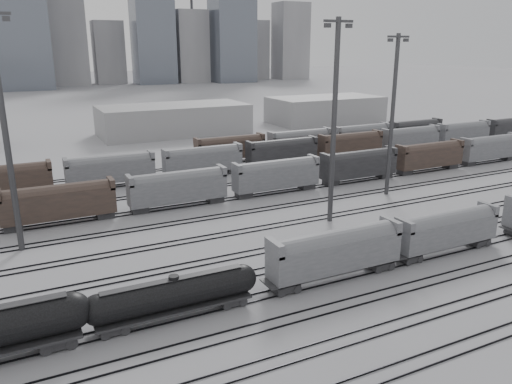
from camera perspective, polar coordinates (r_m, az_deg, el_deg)
name	(u,v)px	position (r m, az deg, el deg)	size (l,w,h in m)	color
ground	(354,280)	(54.62, 11.09, -9.79)	(900.00, 900.00, 0.00)	#A3A3A8
tracks	(275,227)	(68.06, 2.20, -4.00)	(220.00, 71.50, 0.16)	black
tank_car_b	(175,295)	(46.39, -9.29, -11.49)	(16.12, 2.69, 3.98)	black
hopper_car_a	(335,250)	(52.96, 9.06, -6.56)	(15.15, 3.01, 5.42)	black
hopper_car_b	(447,228)	(63.09, 20.98, -3.90)	(14.01, 2.78, 5.01)	black
light_mast_b	(5,129)	(63.51, -26.78, 6.40)	(4.43, 0.71, 27.69)	#3A3B3D
light_mast_c	(334,118)	(67.86, 8.93, 8.32)	(4.37, 0.70, 27.29)	#3A3B3D
light_mast_d	(393,112)	(83.04, 15.34, 8.78)	(4.09, 0.65, 25.58)	#3A3B3D
bg_string_near	(276,177)	(83.04, 2.33, 1.77)	(151.00, 3.00, 5.60)	slate
bg_string_mid	(282,153)	(101.37, 2.98, 4.47)	(151.00, 3.00, 5.60)	black
bg_string_far	(331,140)	(117.17, 8.59, 5.95)	(66.00, 3.00, 5.60)	#4A372F
warehouse_mid	(174,120)	(140.89, -9.38, 8.17)	(40.00, 18.00, 8.00)	gray
warehouse_right	(325,110)	(162.49, 7.93, 9.32)	(35.00, 18.00, 8.00)	gray
skyline	(77,25)	(321.32, -19.81, 17.52)	(316.00, 22.40, 95.00)	#9C9C9F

